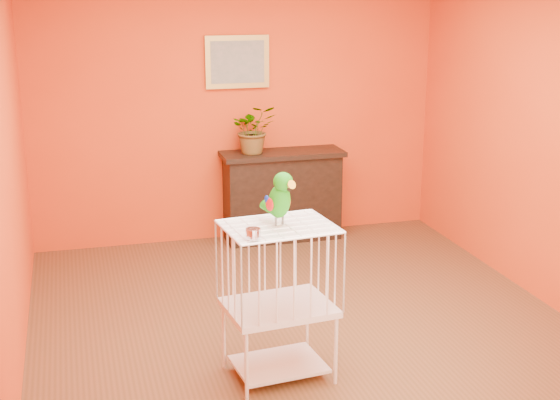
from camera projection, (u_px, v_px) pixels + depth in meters
name	position (u px, v px, depth m)	size (l,w,h in m)	color
ground	(304.00, 326.00, 5.84)	(4.50, 4.50, 0.00)	brown
room_shell	(306.00, 117.00, 5.41)	(4.50, 4.50, 4.50)	#E04615
console_cabinet	(282.00, 196.00, 7.71)	(1.20, 0.43, 0.89)	black
potted_plant	(255.00, 135.00, 7.44)	(0.42, 0.47, 0.37)	#26722D
framed_picture	(237.00, 62.00, 7.42)	(0.62, 0.04, 0.50)	gold
birdcage	(279.00, 300.00, 4.96)	(0.72, 0.58, 1.03)	white
feed_cup	(253.00, 234.00, 4.57)	(0.09, 0.09, 0.06)	silver
parrot	(280.00, 197.00, 4.81)	(0.20, 0.31, 0.34)	#59544C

